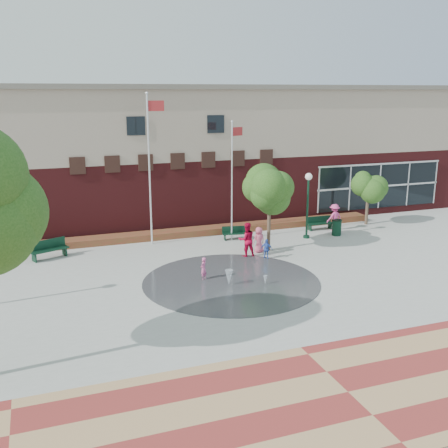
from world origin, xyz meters
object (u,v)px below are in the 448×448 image
object	(u,v)px
bench_left	(49,253)
trash_can	(337,228)
flagpole_left	(150,162)
child_splash	(203,269)
flagpole_right	(232,175)

from	to	relation	value
bench_left	trash_can	xyz separation A→B (m)	(17.09, -1.15, 0.18)
flagpole_left	trash_can	size ratio (longest dim) A/B	8.64
child_splash	flagpole_right	bearing A→B (deg)	-166.72
flagpole_right	bench_left	bearing A→B (deg)	159.72
flagpole_right	trash_can	world-z (taller)	flagpole_right
child_splash	trash_can	bearing A→B (deg)	160.01
flagpole_left	child_splash	world-z (taller)	flagpole_left
bench_left	flagpole_right	bearing A→B (deg)	-21.28
flagpole_right	child_splash	xyz separation A→B (m)	(-3.75, -6.03, -3.45)
bench_left	flagpole_left	bearing A→B (deg)	-13.23
trash_can	flagpole_left	bearing A→B (deg)	169.67
bench_left	trash_can	size ratio (longest dim) A/B	2.08
flagpole_left	flagpole_right	distance (m)	4.88
flagpole_left	bench_left	world-z (taller)	flagpole_left
flagpole_left	flagpole_right	bearing A→B (deg)	-4.55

